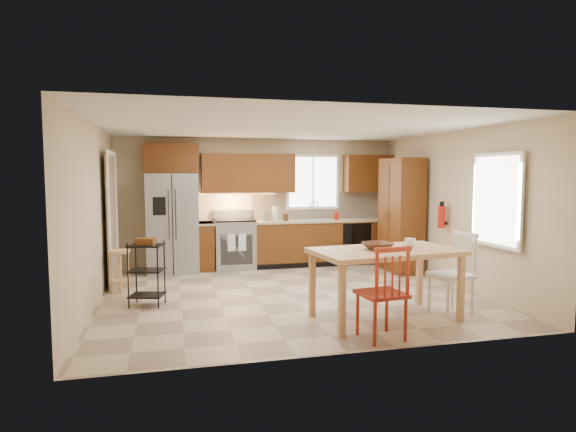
% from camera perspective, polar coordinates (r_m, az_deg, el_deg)
% --- Properties ---
extents(floor, '(5.50, 5.50, 0.00)m').
position_cam_1_polar(floor, '(7.38, 0.19, -9.21)').
color(floor, tan).
rests_on(floor, ground).
extents(ceiling, '(5.50, 5.00, 0.02)m').
position_cam_1_polar(ceiling, '(7.18, 0.19, 10.50)').
color(ceiling, silver).
rests_on(ceiling, ground).
extents(wall_back, '(5.50, 0.02, 2.50)m').
position_cam_1_polar(wall_back, '(9.61, -3.40, 1.64)').
color(wall_back, '#CCB793').
rests_on(wall_back, ground).
extents(wall_front, '(5.50, 0.02, 2.50)m').
position_cam_1_polar(wall_front, '(4.79, 7.39, -1.76)').
color(wall_front, '#CCB793').
rests_on(wall_front, ground).
extents(wall_left, '(0.02, 5.00, 2.50)m').
position_cam_1_polar(wall_left, '(7.04, -22.10, 0.06)').
color(wall_left, '#CCB793').
rests_on(wall_left, ground).
extents(wall_right, '(0.02, 5.00, 2.50)m').
position_cam_1_polar(wall_right, '(8.27, 19.01, 0.84)').
color(wall_right, '#CCB793').
rests_on(wall_right, ground).
extents(refrigerator, '(0.92, 0.75, 1.82)m').
position_cam_1_polar(refrigerator, '(9.11, -13.53, -0.82)').
color(refrigerator, gray).
rests_on(refrigerator, floor).
extents(range_stove, '(0.76, 0.63, 0.92)m').
position_cam_1_polar(range_stove, '(9.30, -6.36, -3.39)').
color(range_stove, gray).
rests_on(range_stove, floor).
extents(base_cabinet_narrow, '(0.30, 0.60, 0.90)m').
position_cam_1_polar(base_cabinet_narrow, '(9.26, -9.76, -3.52)').
color(base_cabinet_narrow, '#592D10').
rests_on(base_cabinet_narrow, floor).
extents(base_cabinet_run, '(2.92, 0.60, 0.90)m').
position_cam_1_polar(base_cabinet_run, '(9.72, 4.46, -3.07)').
color(base_cabinet_run, '#592D10').
rests_on(base_cabinet_run, floor).
extents(dishwasher, '(0.60, 0.02, 0.78)m').
position_cam_1_polar(dishwasher, '(9.64, 8.17, -3.17)').
color(dishwasher, black).
rests_on(dishwasher, floor).
extents(backsplash, '(2.92, 0.03, 0.55)m').
position_cam_1_polar(backsplash, '(9.91, 3.98, 1.31)').
color(backsplash, beige).
rests_on(backsplash, wall_back).
extents(upper_over_fridge, '(1.00, 0.35, 0.55)m').
position_cam_1_polar(upper_over_fridge, '(9.27, -13.69, 6.64)').
color(upper_over_fridge, '#5F2F0F').
rests_on(upper_over_fridge, wall_back).
extents(upper_left_block, '(1.80, 0.35, 0.75)m').
position_cam_1_polar(upper_left_block, '(9.38, -4.73, 5.07)').
color(upper_left_block, '#5F2F0F').
rests_on(upper_left_block, wall_back).
extents(upper_right_block, '(1.00, 0.35, 0.75)m').
position_cam_1_polar(upper_right_block, '(10.08, 9.50, 5.01)').
color(upper_right_block, '#5F2F0F').
rests_on(upper_right_block, wall_back).
extents(window_back, '(1.12, 0.04, 1.12)m').
position_cam_1_polar(window_back, '(9.83, 2.95, 4.05)').
color(window_back, white).
rests_on(window_back, wall_back).
extents(sink, '(0.62, 0.46, 0.16)m').
position_cam_1_polar(sink, '(9.61, 3.40, -0.69)').
color(sink, gray).
rests_on(sink, base_cabinet_run).
extents(undercab_glow, '(1.60, 0.30, 0.01)m').
position_cam_1_polar(undercab_glow, '(9.32, -6.51, 2.62)').
color(undercab_glow, '#FFBF66').
rests_on(undercab_glow, wall_back).
extents(soap_bottle, '(0.09, 0.09, 0.19)m').
position_cam_1_polar(soap_bottle, '(9.62, 5.74, 0.11)').
color(soap_bottle, '#AA1B0B').
rests_on(soap_bottle, base_cabinet_run).
extents(paper_towel, '(0.12, 0.12, 0.28)m').
position_cam_1_polar(paper_towel, '(9.33, -1.49, 0.26)').
color(paper_towel, silver).
rests_on(paper_towel, base_cabinet_run).
extents(canister_steel, '(0.11, 0.11, 0.18)m').
position_cam_1_polar(canister_steel, '(9.30, -2.70, -0.07)').
color(canister_steel, gray).
rests_on(canister_steel, base_cabinet_run).
extents(canister_wood, '(0.10, 0.10, 0.14)m').
position_cam_1_polar(canister_wood, '(9.35, -0.26, -0.16)').
color(canister_wood, '#522E16').
rests_on(canister_wood, base_cabinet_run).
extents(pantry, '(0.50, 0.95, 2.10)m').
position_cam_1_polar(pantry, '(9.17, 13.24, 0.11)').
color(pantry, '#592D10').
rests_on(pantry, floor).
extents(fire_extinguisher, '(0.12, 0.12, 0.36)m').
position_cam_1_polar(fire_extinguisher, '(8.35, 17.73, -0.12)').
color(fire_extinguisher, '#AA1B0B').
rests_on(fire_extinguisher, wall_right).
extents(window_right, '(0.04, 1.02, 1.32)m').
position_cam_1_polar(window_right, '(7.28, 23.48, 1.74)').
color(window_right, white).
rests_on(window_right, wall_right).
extents(doorway, '(0.04, 0.95, 2.10)m').
position_cam_1_polar(doorway, '(8.33, -20.22, -0.55)').
color(doorway, '#8C7A59').
rests_on(doorway, wall_left).
extents(dining_table, '(1.88, 1.20, 0.87)m').
position_cam_1_polar(dining_table, '(6.17, 11.44, -8.00)').
color(dining_table, tan).
rests_on(dining_table, floor).
extents(chair_red, '(0.54, 0.54, 1.04)m').
position_cam_1_polar(chair_red, '(5.43, 11.02, -8.82)').
color(chair_red, '#A72E19').
rests_on(chair_red, floor).
extents(chair_white, '(0.54, 0.54, 1.04)m').
position_cam_1_polar(chair_white, '(6.65, 18.75, -6.45)').
color(chair_white, silver).
rests_on(chair_white, floor).
extents(table_bowl, '(0.40, 0.40, 0.09)m').
position_cam_1_polar(table_bowl, '(6.04, 10.56, -3.98)').
color(table_bowl, '#522E16').
rests_on(table_bowl, dining_table).
extents(table_jar, '(0.16, 0.16, 0.17)m').
position_cam_1_polar(table_jar, '(6.35, 14.27, -3.30)').
color(table_jar, silver).
rests_on(table_jar, dining_table).
extents(bar_stool, '(0.36, 0.36, 0.66)m').
position_cam_1_polar(bar_stool, '(7.82, -19.31, -6.22)').
color(bar_stool, tan).
rests_on(bar_stool, floor).
extents(utility_cart, '(0.52, 0.45, 0.89)m').
position_cam_1_polar(utility_cart, '(6.92, -16.40, -6.60)').
color(utility_cart, black).
rests_on(utility_cart, floor).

